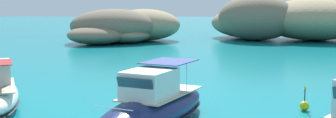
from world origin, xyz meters
name	(u,v)px	position (x,y,z in m)	size (l,w,h in m)	color
islet_large	(289,20)	(18.15, 64.57, 3.50)	(30.35, 23.73, 7.66)	#9E8966
islet_small	(125,27)	(-9.67, 58.08, 2.41)	(20.68, 21.18, 5.39)	#84755B
motorboat_navy	(154,107)	(0.62, 8.14, 0.99)	(6.53, 10.40, 3.13)	navy
channel_buoy	(304,105)	(9.05, 12.00, 0.34)	(0.56, 0.56, 1.48)	yellow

